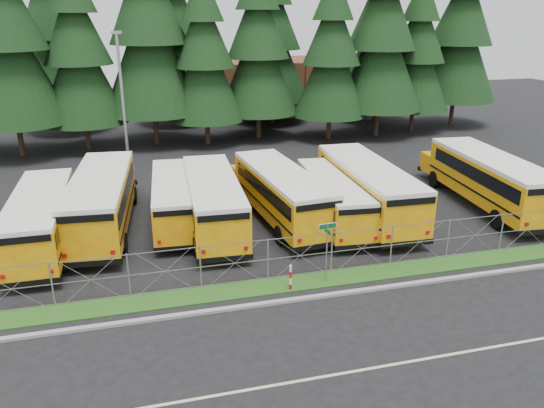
# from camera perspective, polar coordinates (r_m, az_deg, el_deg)

# --- Properties ---
(ground) EXTENTS (120.00, 120.00, 0.00)m
(ground) POSITION_cam_1_polar(r_m,az_deg,el_deg) (26.06, 7.62, -5.99)
(ground) COLOR black
(ground) RESTS_ON ground
(curb) EXTENTS (50.00, 0.25, 0.12)m
(curb) POSITION_cam_1_polar(r_m,az_deg,el_deg) (23.54, 10.47, -9.03)
(curb) COLOR gray
(curb) RESTS_ON ground
(grass_verge) EXTENTS (50.00, 1.40, 0.06)m
(grass_verge) POSITION_cam_1_polar(r_m,az_deg,el_deg) (24.66, 9.11, -7.58)
(grass_verge) COLOR #1A4915
(grass_verge) RESTS_ON ground
(road_lane_line) EXTENTS (50.00, 0.12, 0.01)m
(road_lane_line) POSITION_cam_1_polar(r_m,az_deg,el_deg) (19.96, 16.53, -15.62)
(road_lane_line) COLOR beige
(road_lane_line) RESTS_ON ground
(chainlink_fence) EXTENTS (44.00, 0.10, 2.00)m
(chainlink_fence) POSITION_cam_1_polar(r_m,az_deg,el_deg) (24.81, 8.59, -4.88)
(chainlink_fence) COLOR #979BA0
(chainlink_fence) RESTS_ON ground
(brick_building) EXTENTS (22.00, 10.00, 6.00)m
(brick_building) POSITION_cam_1_polar(r_m,az_deg,el_deg) (63.97, -0.83, 12.57)
(brick_building) COLOR brown
(brick_building) RESTS_ON ground
(bus_0) EXTENTS (2.65, 11.07, 2.90)m
(bus_0) POSITION_cam_1_polar(r_m,az_deg,el_deg) (29.08, -23.49, -1.61)
(bus_0) COLOR orange
(bus_0) RESTS_ON ground
(bus_1) EXTENTS (3.86, 12.35, 3.19)m
(bus_1) POSITION_cam_1_polar(r_m,az_deg,el_deg) (30.25, -17.73, 0.23)
(bus_1) COLOR orange
(bus_1) RESTS_ON ground
(bus_2) EXTENTS (3.01, 10.31, 2.67)m
(bus_2) POSITION_cam_1_polar(r_m,az_deg,el_deg) (30.31, -10.44, 0.39)
(bus_2) COLOR orange
(bus_2) RESTS_ON ground
(bus_3) EXTENTS (3.25, 11.56, 3.00)m
(bus_3) POSITION_cam_1_polar(r_m,az_deg,el_deg) (29.21, -6.41, 0.20)
(bus_3) COLOR orange
(bus_3) RESTS_ON ground
(bus_4) EXTENTS (3.79, 11.76, 3.03)m
(bus_4) POSITION_cam_1_polar(r_m,az_deg,el_deg) (30.19, 0.81, 1.02)
(bus_4) COLOR orange
(bus_4) RESTS_ON ground
(bus_5) EXTENTS (3.26, 10.38, 2.68)m
(bus_5) POSITION_cam_1_polar(r_m,az_deg,el_deg) (30.19, 6.48, 0.54)
(bus_5) COLOR orange
(bus_5) RESTS_ON ground
(bus_6) EXTENTS (3.23, 12.22, 3.18)m
(bus_6) POSITION_cam_1_polar(r_m,az_deg,el_deg) (31.29, 9.96, 1.56)
(bus_6) COLOR orange
(bus_6) RESTS_ON ground
(bus_east) EXTENTS (3.89, 12.49, 3.22)m
(bus_east) POSITION_cam_1_polar(r_m,az_deg,el_deg) (34.89, 22.04, 2.33)
(bus_east) COLOR orange
(bus_east) RESTS_ON ground
(street_sign) EXTENTS (0.84, 0.55, 2.81)m
(street_sign) POSITION_cam_1_polar(r_m,az_deg,el_deg) (23.11, 5.95, -3.87)
(street_sign) COLOR #979BA0
(street_sign) RESTS_ON ground
(striped_bollard) EXTENTS (0.11, 0.11, 1.20)m
(striped_bollard) POSITION_cam_1_polar(r_m,az_deg,el_deg) (22.94, 2.01, -7.94)
(striped_bollard) COLOR #B20C0C
(striped_bollard) RESTS_ON ground
(light_standard) EXTENTS (0.70, 0.35, 10.14)m
(light_standard) POSITION_cam_1_polar(r_m,az_deg,el_deg) (37.72, -15.73, 10.40)
(light_standard) COLOR #979BA0
(light_standard) RESTS_ON ground
(conifer_1) EXTENTS (8.48, 8.48, 18.76)m
(conifer_1) POSITION_cam_1_polar(r_m,az_deg,el_deg) (47.64, -26.89, 15.64)
(conifer_1) COLOR black
(conifer_1) RESTS_ON ground
(conifer_2) EXTENTS (7.19, 7.19, 15.91)m
(conifer_2) POSITION_cam_1_polar(r_m,az_deg,el_deg) (47.88, -20.14, 14.83)
(conifer_2) COLOR black
(conifer_2) RESTS_ON ground
(conifer_3) EXTENTS (8.69, 8.69, 19.23)m
(conifer_3) POSITION_cam_1_polar(r_m,az_deg,el_deg) (48.44, -13.11, 17.52)
(conifer_3) COLOR black
(conifer_3) RESTS_ON ground
(conifer_4) EXTENTS (6.74, 6.74, 14.91)m
(conifer_4) POSITION_cam_1_polar(r_m,az_deg,el_deg) (47.59, -7.28, 15.22)
(conifer_4) COLOR black
(conifer_4) RESTS_ON ground
(conifer_5) EXTENTS (7.34, 7.34, 16.23)m
(conifer_5) POSITION_cam_1_polar(r_m,az_deg,el_deg) (49.61, -1.52, 16.32)
(conifer_5) COLOR black
(conifer_5) RESTS_ON ground
(conifer_6) EXTENTS (6.79, 6.79, 15.03)m
(conifer_6) POSITION_cam_1_polar(r_m,az_deg,el_deg) (49.47, 6.42, 15.50)
(conifer_6) COLOR black
(conifer_6) RESTS_ON ground
(conifer_7) EXTENTS (7.99, 7.99, 17.66)m
(conifer_7) POSITION_cam_1_polar(r_m,az_deg,el_deg) (51.50, 11.74, 16.87)
(conifer_7) COLOR black
(conifer_7) RESTS_ON ground
(conifer_8) EXTENTS (6.71, 6.71, 14.83)m
(conifer_8) POSITION_cam_1_polar(r_m,az_deg,el_deg) (54.44, 15.39, 15.25)
(conifer_8) COLOR black
(conifer_8) RESTS_ON ground
(conifer_9) EXTENTS (8.10, 8.10, 17.92)m
(conifer_9) POSITION_cam_1_polar(r_m,az_deg,el_deg) (58.92, 19.62, 16.65)
(conifer_9) COLOR black
(conifer_9) RESTS_ON ground
(conifer_10) EXTENTS (8.81, 8.81, 19.49)m
(conifer_10) POSITION_cam_1_polar(r_m,az_deg,el_deg) (56.64, -22.20, 17.05)
(conifer_10) COLOR black
(conifer_10) RESTS_ON ground
(conifer_11) EXTENTS (8.32, 8.32, 18.40)m
(conifer_11) POSITION_cam_1_polar(r_m,az_deg,el_deg) (57.37, -10.69, 17.60)
(conifer_11) COLOR black
(conifer_11) RESTS_ON ground
(conifer_12) EXTENTS (7.65, 7.65, 16.91)m
(conifer_12) POSITION_cam_1_polar(r_m,az_deg,el_deg) (56.68, 0.00, 17.14)
(conifer_12) COLOR black
(conifer_12) RESTS_ON ground
(conifer_13) EXTENTS (8.28, 8.28, 18.32)m
(conifer_13) POSITION_cam_1_polar(r_m,az_deg,el_deg) (59.04, 11.52, 17.57)
(conifer_13) COLOR black
(conifer_13) RESTS_ON ground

